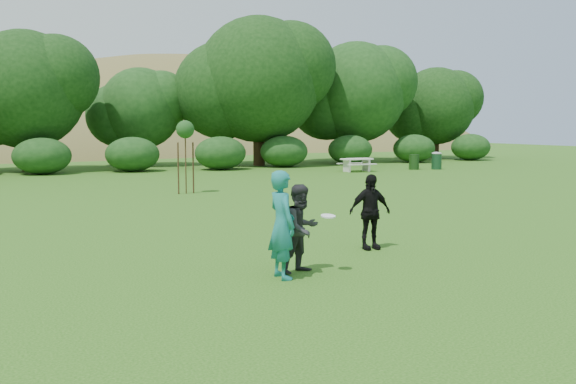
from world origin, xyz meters
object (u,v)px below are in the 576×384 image
at_px(picnic_table, 357,162).
at_px(trash_can_lidded, 437,160).
at_px(player_teal, 282,225).
at_px(trash_can_near, 414,162).
at_px(player_grey, 301,229).
at_px(sapling, 185,131).
at_px(player_black, 370,212).

relative_size(picnic_table, trash_can_lidded, 1.71).
bearing_deg(player_teal, picnic_table, -35.01).
bearing_deg(trash_can_near, trash_can_lidded, -19.04).
xyz_separation_m(player_grey, sapling, (2.02, 13.86, 1.61)).
xyz_separation_m(sapling, trash_can_lidded, (17.50, 6.56, -1.88)).
distance_m(player_black, sapling, 12.65).
height_order(player_grey, sapling, sapling).
distance_m(player_teal, sapling, 14.40).
relative_size(player_teal, player_black, 1.17).
bearing_deg(picnic_table, sapling, -149.88).
height_order(sapling, trash_can_lidded, sapling).
height_order(player_teal, trash_can_near, player_teal).
bearing_deg(sapling, picnic_table, 30.12).
distance_m(trash_can_near, trash_can_lidded, 1.40).
bearing_deg(trash_can_lidded, trash_can_near, 160.96).
relative_size(sapling, trash_can_lidded, 2.71).
bearing_deg(trash_can_near, picnic_table, 178.99).
height_order(trash_can_near, picnic_table, trash_can_near).
distance_m(player_teal, trash_can_lidded, 28.78).
distance_m(sapling, trash_can_lidded, 18.79).
bearing_deg(picnic_table, player_black, -121.24).
bearing_deg(player_grey, player_black, 10.29).
relative_size(player_teal, player_grey, 1.17).
bearing_deg(sapling, player_teal, -100.15).
height_order(player_teal, sapling, sapling).
relative_size(player_teal, trash_can_near, 2.12).
xyz_separation_m(trash_can_near, picnic_table, (-3.97, 0.07, 0.07)).
bearing_deg(player_grey, trash_can_lidded, 27.18).
distance_m(trash_can_near, sapling, 17.75).
bearing_deg(player_teal, player_black, -61.46).
bearing_deg(player_black, player_teal, -145.77).
height_order(player_teal, picnic_table, player_teal).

